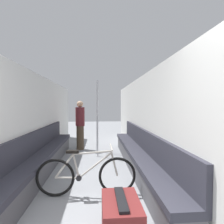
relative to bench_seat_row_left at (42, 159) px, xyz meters
The scene contains 9 objects.
wall_left 0.83m from the bench_seat_row_left, behind, with size 0.10×8.96×2.22m, color silver.
wall_right 2.50m from the bench_seat_row_left, ahead, with size 0.10×8.96×2.22m, color silver.
bench_seat_row_left is the anchor object (origin of this frame).
bench_seat_row_right 2.13m from the bench_seat_row_left, ahead, with size 0.42×4.60×0.92m.
bicycle 1.44m from the bench_seat_row_left, 44.18° to the right, with size 1.63×0.46×0.80m.
grab_pole_near 1.86m from the bench_seat_row_left, 44.68° to the left, with size 0.08×0.08×2.20m.
grab_pole_far 2.24m from the bench_seat_row_left, 55.71° to the left, with size 0.08×0.08×2.20m.
passenger_standing 2.19m from the bench_seat_row_left, 72.97° to the left, with size 0.30×0.30×1.63m.
luggage_bag 2.52m from the bench_seat_row_left, 54.32° to the right, with size 0.40×0.58×0.50m.
Camera 1 is at (0.16, -0.96, 1.48)m, focal length 28.00 mm.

